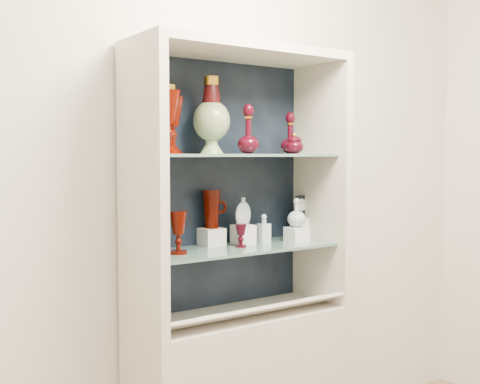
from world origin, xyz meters
TOP-DOWN VIEW (x-y plane):
  - wall_back at (0.00, 1.75)m, footprint 3.50×0.02m
  - cabinet_back_panel at (0.00, 1.72)m, footprint 0.98×0.02m
  - cabinet_side_left at (-0.48, 1.53)m, footprint 0.04×0.40m
  - cabinet_side_right at (0.48, 1.53)m, footprint 0.04×0.40m
  - cabinet_top_cap at (0.00, 1.53)m, footprint 1.00×0.40m
  - shelf_lower at (0.00, 1.55)m, footprint 0.92×0.34m
  - shelf_upper at (0.00, 1.55)m, footprint 0.92×0.34m
  - label_ledge at (0.00, 1.42)m, footprint 0.92×0.17m
  - label_card_0 at (0.31, 1.42)m, footprint 0.10×0.06m
  - label_card_1 at (-0.25, 1.42)m, footprint 0.10×0.06m
  - pedestal_lamp_left at (-0.31, 1.59)m, footprint 0.12×0.12m
  - pedestal_lamp_right at (-0.37, 1.51)m, footprint 0.13×0.13m
  - enamel_urn at (-0.11, 1.59)m, footprint 0.17×0.17m
  - ruby_decanter_a at (0.02, 1.50)m, footprint 0.11×0.11m
  - ruby_decanter_b at (0.31, 1.56)m, footprint 0.11×0.11m
  - lidded_bowl at (0.26, 1.47)m, footprint 0.10×0.10m
  - cobalt_goblet at (-0.44, 1.57)m, footprint 0.09×0.09m
  - ruby_goblet_tall at (-0.31, 1.54)m, footprint 0.09×0.09m
  - ruby_goblet_small at (0.01, 1.54)m, footprint 0.06×0.06m
  - riser_ruby_pitcher at (-0.07, 1.65)m, footprint 0.10×0.10m
  - ruby_pitcher at (-0.07, 1.65)m, footprint 0.15×0.12m
  - clear_square_bottle at (0.16, 1.56)m, footprint 0.05×0.05m
  - riser_flat_flask at (0.07, 1.61)m, footprint 0.09×0.09m
  - flat_flask at (0.07, 1.61)m, footprint 0.10×0.05m
  - riser_clear_round_decanter at (0.32, 1.52)m, footprint 0.09×0.09m
  - clear_round_decanter at (0.32, 1.52)m, footprint 0.12×0.12m
  - riser_cameo_medallion at (0.44, 1.63)m, footprint 0.08×0.08m
  - cameo_medallion at (0.44, 1.63)m, footprint 0.11×0.05m

SIDE VIEW (x-z plane):
  - label_ledge at x=0.00m, z-range 0.74..0.82m
  - label_card_0 at x=0.31m, z-range 0.78..0.81m
  - label_card_1 at x=-0.25m, z-range 0.78..0.81m
  - shelf_lower at x=0.00m, z-range 1.04..1.05m
  - riser_clear_round_decanter at x=0.32m, z-range 1.05..1.12m
  - riser_ruby_pitcher at x=-0.07m, z-range 1.05..1.13m
  - riser_flat_flask at x=0.07m, z-range 1.05..1.14m
  - riser_cameo_medallion at x=0.44m, z-range 1.05..1.15m
  - ruby_goblet_small at x=0.01m, z-range 1.05..1.16m
  - clear_square_bottle at x=0.16m, z-range 1.05..1.19m
  - cobalt_goblet at x=-0.44m, z-range 1.05..1.22m
  - ruby_goblet_tall at x=-0.31m, z-range 1.05..1.23m
  - clear_round_decanter at x=0.32m, z-range 1.12..1.25m
  - flat_flask at x=0.07m, z-range 1.14..1.27m
  - cameo_medallion at x=0.44m, z-range 1.15..1.27m
  - ruby_pitcher at x=-0.07m, z-range 1.13..1.31m
  - cabinet_back_panel at x=0.00m, z-range 0.75..1.90m
  - cabinet_side_left at x=-0.48m, z-range 0.75..1.90m
  - cabinet_side_right at x=0.48m, z-range 0.75..1.90m
  - wall_back at x=0.00m, z-range 0.00..2.80m
  - shelf_upper at x=0.00m, z-range 1.46..1.47m
  - lidded_bowl at x=0.26m, z-range 1.47..1.57m
  - ruby_decanter_b at x=0.31m, z-range 1.47..1.68m
  - ruby_decanter_a at x=0.02m, z-range 1.47..1.72m
  - pedestal_lamp_left at x=-0.31m, z-range 1.47..1.73m
  - pedestal_lamp_right at x=-0.37m, z-range 1.47..1.75m
  - enamel_urn at x=-0.11m, z-range 1.47..1.81m
  - cabinet_top_cap at x=0.00m, z-range 1.90..1.94m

